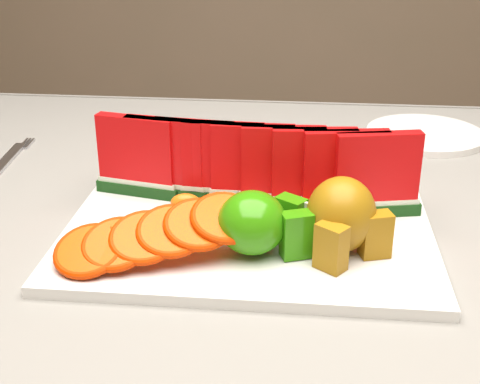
{
  "coord_description": "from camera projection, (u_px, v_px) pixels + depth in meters",
  "views": [
    {
      "loc": [
        0.09,
        -0.66,
        1.11
      ],
      "look_at": [
        0.03,
        -0.0,
        0.81
      ],
      "focal_mm": 50.0,
      "sensor_mm": 36.0,
      "label": 1
    }
  ],
  "objects": [
    {
      "name": "fork",
      "position": [
        4.0,
        163.0,
        0.93
      ],
      "size": [
        0.03,
        0.2,
        0.0
      ],
      "color": "silver",
      "rests_on": "tablecloth"
    },
    {
      "name": "orange_fan_front",
      "position": [
        158.0,
        234.0,
        0.66
      ],
      "size": [
        0.22,
        0.13,
        0.05
      ],
      "color": "#F52B0D",
      "rests_on": "platter"
    },
    {
      "name": "platter",
      "position": [
        249.0,
        229.0,
        0.74
      ],
      "size": [
        0.4,
        0.3,
        0.01
      ],
      "color": "silver",
      "rests_on": "tablecloth"
    },
    {
      "name": "apple_cluster",
      "position": [
        259.0,
        223.0,
        0.67
      ],
      "size": [
        0.1,
        0.08,
        0.07
      ],
      "color": "#3D8E21",
      "rests_on": "platter"
    },
    {
      "name": "tablecloth",
      "position": [
        215.0,
        264.0,
        0.77
      ],
      "size": [
        1.53,
        1.03,
        0.2
      ],
      "color": "gray",
      "rests_on": "table"
    },
    {
      "name": "side_plate",
      "position": [
        425.0,
        134.0,
        1.03
      ],
      "size": [
        0.22,
        0.22,
        0.01
      ],
      "color": "silver",
      "rests_on": "tablecloth"
    },
    {
      "name": "tangerine_segments",
      "position": [
        260.0,
        213.0,
        0.74
      ],
      "size": [
        0.21,
        0.07,
        0.02
      ],
      "color": "orange",
      "rests_on": "platter"
    },
    {
      "name": "table",
      "position": [
        216.0,
        309.0,
        0.79
      ],
      "size": [
        1.4,
        0.9,
        0.75
      ],
      "color": "#512F20",
      "rests_on": "ground"
    },
    {
      "name": "pear_cluster",
      "position": [
        343.0,
        218.0,
        0.67
      ],
      "size": [
        0.1,
        0.1,
        0.08
      ],
      "color": "#B16D1E",
      "rests_on": "platter"
    },
    {
      "name": "orange_fan_back",
      "position": [
        267.0,
        166.0,
        0.84
      ],
      "size": [
        0.34,
        0.12,
        0.05
      ],
      "color": "#F52B0D",
      "rests_on": "platter"
    },
    {
      "name": "watermelon_row",
      "position": [
        253.0,
        167.0,
        0.77
      ],
      "size": [
        0.39,
        0.07,
        0.1
      ],
      "color": "#093E0A",
      "rests_on": "platter"
    }
  ]
}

